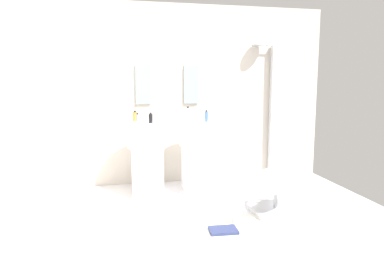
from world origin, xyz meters
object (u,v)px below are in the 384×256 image
at_px(soap_bottle_black, 151,118).
at_px(soap_bottle_green, 189,115).
at_px(shower_column, 274,109).
at_px(coffee_mug, 234,219).
at_px(pedestal_sink_right, 198,152).
at_px(lounge_chair, 276,183).
at_px(soap_bottle_grey, 138,118).
at_px(magazine_navy, 223,230).
at_px(soap_bottle_white, 188,115).
at_px(soap_bottle_amber, 135,116).
at_px(soap_bottle_blue, 206,116).
at_px(pedestal_sink_left, 147,154).

relative_size(soap_bottle_black, soap_bottle_green, 0.85).
bearing_deg(soap_bottle_black, soap_bottle_green, 21.63).
distance_m(shower_column, coffee_mug, 2.24).
bearing_deg(shower_column, soap_bottle_green, -165.14).
height_order(pedestal_sink_right, lounge_chair, pedestal_sink_right).
distance_m(lounge_chair, soap_bottle_grey, 1.87).
relative_size(shower_column, lounge_chair, 1.92).
xyz_separation_m(magazine_navy, coffee_mug, (0.17, 0.16, 0.04)).
bearing_deg(soap_bottle_grey, soap_bottle_black, -22.90).
bearing_deg(pedestal_sink_right, magazine_navy, -91.88).
bearing_deg(soap_bottle_black, soap_bottle_white, 7.40).
relative_size(shower_column, coffee_mug, 19.05).
height_order(coffee_mug, soap_bottle_amber, soap_bottle_amber).
distance_m(lounge_chair, soap_bottle_black, 1.71).
height_order(pedestal_sink_right, soap_bottle_blue, soap_bottle_blue).
xyz_separation_m(shower_column, soap_bottle_grey, (-2.10, -0.52, -0.05)).
distance_m(pedestal_sink_left, soap_bottle_amber, 0.52).
distance_m(pedestal_sink_right, soap_bottle_amber, 0.98).
bearing_deg(coffee_mug, shower_column, 54.29).
relative_size(soap_bottle_green, soap_bottle_grey, 1.24).
relative_size(lounge_chair, soap_bottle_blue, 7.01).
relative_size(shower_column, soap_bottle_green, 13.17).
height_order(soap_bottle_green, soap_bottle_grey, soap_bottle_green).
height_order(pedestal_sink_right, magazine_navy, pedestal_sink_right).
bearing_deg(pedestal_sink_left, soap_bottle_white, -9.73).
bearing_deg(shower_column, soap_bottle_white, -160.24).
distance_m(shower_column, soap_bottle_white, 1.54).
relative_size(soap_bottle_amber, soap_bottle_black, 1.05).
height_order(soap_bottle_white, soap_bottle_black, soap_bottle_white).
distance_m(pedestal_sink_right, shower_column, 1.46).
bearing_deg(coffee_mug, pedestal_sink_left, 124.49).
bearing_deg(soap_bottle_green, soap_bottle_blue, -48.71).
bearing_deg(soap_bottle_black, shower_column, 16.76).
relative_size(pedestal_sink_left, soap_bottle_white, 5.46).
bearing_deg(coffee_mug, soap_bottle_green, 101.05).
relative_size(coffee_mug, soap_bottle_black, 0.81).
distance_m(pedestal_sink_left, magazine_navy, 1.59).
bearing_deg(shower_column, soap_bottle_amber, -170.74).
relative_size(soap_bottle_green, soap_bottle_blue, 1.02).
distance_m(magazine_navy, soap_bottle_blue, 1.57).
bearing_deg(soap_bottle_blue, coffee_mug, -87.21).
distance_m(shower_column, soap_bottle_green, 1.46).
bearing_deg(magazine_navy, lounge_chair, 31.65).
xyz_separation_m(pedestal_sink_right, shower_column, (1.29, 0.43, 0.54)).
distance_m(lounge_chair, magazine_navy, 0.90).
height_order(pedestal_sink_left, soap_bottle_green, soap_bottle_green).
bearing_deg(soap_bottle_black, coffee_mug, -53.32).
bearing_deg(pedestal_sink_left, coffee_mug, -55.51).
bearing_deg(soap_bottle_amber, lounge_chair, -33.88).
distance_m(coffee_mug, soap_bottle_black, 1.62).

